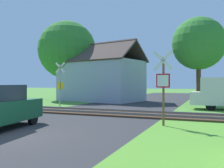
# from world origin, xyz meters

# --- Properties ---
(ground_plane) EXTENTS (160.00, 160.00, 0.00)m
(ground_plane) POSITION_xyz_m (0.00, 0.00, 0.00)
(ground_plane) COLOR #4C8433
(road_asphalt) EXTENTS (8.17, 80.00, 0.01)m
(road_asphalt) POSITION_xyz_m (0.00, 2.00, 0.00)
(road_asphalt) COLOR #2D2D30
(road_asphalt) RESTS_ON ground
(rail_track) EXTENTS (60.00, 2.60, 0.22)m
(rail_track) POSITION_xyz_m (0.00, 7.22, 0.06)
(rail_track) COLOR #422D1E
(rail_track) RESTS_ON ground
(stop_sign_near) EXTENTS (0.88, 0.18, 3.26)m
(stop_sign_near) POSITION_xyz_m (4.54, 4.13, 1.84)
(stop_sign_near) COLOR brown
(stop_sign_near) RESTS_ON ground
(crossing_sign_far) EXTENTS (0.88, 0.13, 3.52)m
(crossing_sign_far) POSITION_xyz_m (-4.63, 9.98, 1.94)
(crossing_sign_far) COLOR #9E9EA5
(crossing_sign_far) RESTS_ON ground
(house) EXTENTS (9.68, 7.14, 6.18)m
(house) POSITION_xyz_m (-4.49, 17.40, 2.24)
(house) COLOR #99A3B7
(house) RESTS_ON ground
(tree_left) EXTENTS (6.62, 6.62, 9.00)m
(tree_left) POSITION_xyz_m (-8.99, 17.97, 5.68)
(tree_left) COLOR #513823
(tree_left) RESTS_ON ground
(tree_right) EXTENTS (4.53, 4.53, 7.55)m
(tree_right) POSITION_xyz_m (5.41, 15.98, 5.26)
(tree_right) COLOR #513823
(tree_right) RESTS_ON ground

